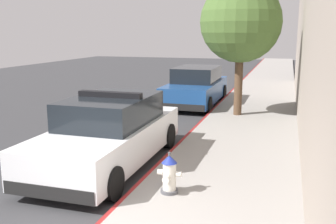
# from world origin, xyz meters

# --- Properties ---
(ground_plane) EXTENTS (31.82, 60.00, 0.20)m
(ground_plane) POSITION_xyz_m (-4.52, 10.00, -0.10)
(ground_plane) COLOR #353538
(sidewalk_pavement) EXTENTS (2.95, 60.00, 0.14)m
(sidewalk_pavement) POSITION_xyz_m (1.48, 10.00, 0.07)
(sidewalk_pavement) COLOR gray
(sidewalk_pavement) RESTS_ON ground
(curb_painted_edge) EXTENTS (0.08, 60.00, 0.14)m
(curb_painted_edge) POSITION_xyz_m (-0.04, 10.00, 0.07)
(curb_painted_edge) COLOR maroon
(curb_painted_edge) RESTS_ON ground
(police_cruiser) EXTENTS (1.94, 4.84, 1.68)m
(police_cruiser) POSITION_xyz_m (-1.18, 3.43, 0.74)
(police_cruiser) COLOR white
(police_cruiser) RESTS_ON ground
(parked_car_silver_ahead) EXTENTS (1.94, 4.84, 1.56)m
(parked_car_silver_ahead) POSITION_xyz_m (-1.05, 11.41, 0.74)
(parked_car_silver_ahead) COLOR navy
(parked_car_silver_ahead) RESTS_ON ground
(fire_hydrant) EXTENTS (0.44, 0.40, 0.76)m
(fire_hydrant) POSITION_xyz_m (0.65, 2.01, 0.49)
(fire_hydrant) COLOR #4C4C51
(fire_hydrant) RESTS_ON sidewalk_pavement
(street_tree) EXTENTS (2.73, 2.73, 4.54)m
(street_tree) POSITION_xyz_m (0.96, 9.19, 3.30)
(street_tree) COLOR brown
(street_tree) RESTS_ON sidewalk_pavement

